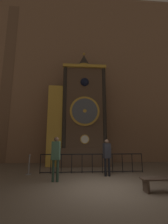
% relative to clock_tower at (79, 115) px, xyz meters
% --- Properties ---
extents(ground_plane, '(28.00, 28.00, 0.00)m').
position_rel_clock_tower_xyz_m(ground_plane, '(0.77, -4.95, -3.44)').
color(ground_plane, brown).
extents(cathedral_back_wall, '(24.00, 0.32, 14.91)m').
position_rel_clock_tower_xyz_m(cathedral_back_wall, '(0.68, 1.35, 4.01)').
color(cathedral_back_wall, '#846047').
rests_on(cathedral_back_wall, ground_plane).
extents(clock_tower, '(4.28, 1.76, 8.39)m').
position_rel_clock_tower_xyz_m(clock_tower, '(0.00, 0.00, 0.00)').
color(clock_tower, brown).
rests_on(clock_tower, ground_plane).
extents(railing_fence, '(5.41, 0.05, 0.97)m').
position_rel_clock_tower_xyz_m(railing_fence, '(0.60, -2.43, -2.90)').
color(railing_fence, black).
rests_on(railing_fence, ground_plane).
extents(visitor_near, '(0.37, 0.27, 1.82)m').
position_rel_clock_tower_xyz_m(visitor_near, '(-1.13, -3.98, -2.34)').
color(visitor_near, '#213427').
rests_on(visitor_near, ground_plane).
extents(visitor_far, '(0.39, 0.32, 1.72)m').
position_rel_clock_tower_xyz_m(visitor_far, '(1.23, -3.17, -2.41)').
color(visitor_far, black).
rests_on(visitor_far, ground_plane).
extents(stanchion_post, '(0.28, 0.28, 0.96)m').
position_rel_clock_tower_xyz_m(stanchion_post, '(-2.61, -2.55, -3.13)').
color(stanchion_post, gray).
rests_on(stanchion_post, ground_plane).
extents(visitor_bench, '(1.33, 0.40, 0.44)m').
position_rel_clock_tower_xyz_m(visitor_bench, '(2.56, -5.43, -3.12)').
color(visitor_bench, '#423328').
rests_on(visitor_bench, ground_plane).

